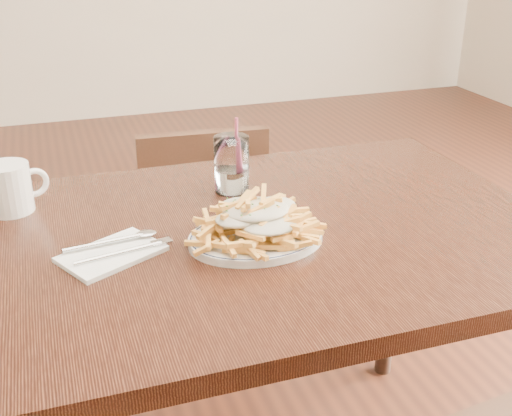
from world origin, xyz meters
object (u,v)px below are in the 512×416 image
object	(u,v)px
water_glass	(232,168)
coffee_mug	(10,188)
table	(252,264)
fries_plate	(256,238)
chair_far	(201,231)
loaded_fries	(256,216)

from	to	relation	value
water_glass	coffee_mug	xyz separation A→B (m)	(-0.46, 0.04, -0.00)
table	water_glass	bearing A→B (deg)	84.38
fries_plate	water_glass	distance (m)	0.26
chair_far	fries_plate	bearing A→B (deg)	-94.70
chair_far	coffee_mug	xyz separation A→B (m)	(-0.49, -0.39, 0.36)
loaded_fries	chair_far	bearing A→B (deg)	85.30
chair_far	coffee_mug	distance (m)	0.72
chair_far	loaded_fries	size ratio (longest dim) A/B	2.85
table	loaded_fries	xyz separation A→B (m)	(-0.01, -0.06, 0.13)
chair_far	water_glass	world-z (taller)	water_glass
fries_plate	coffee_mug	xyz separation A→B (m)	(-0.43, 0.30, 0.04)
fries_plate	table	bearing A→B (deg)	80.04
chair_far	water_glass	xyz separation A→B (m)	(-0.03, -0.43, 0.36)
fries_plate	loaded_fries	distance (m)	0.05
loaded_fries	water_glass	distance (m)	0.26
coffee_mug	chair_far	bearing A→B (deg)	38.28
table	chair_far	world-z (taller)	chair_far
table	coffee_mug	bearing A→B (deg)	151.63
loaded_fries	coffee_mug	bearing A→B (deg)	145.71
table	water_glass	distance (m)	0.24
water_glass	table	bearing A→B (deg)	-95.62
chair_far	loaded_fries	bearing A→B (deg)	-94.70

